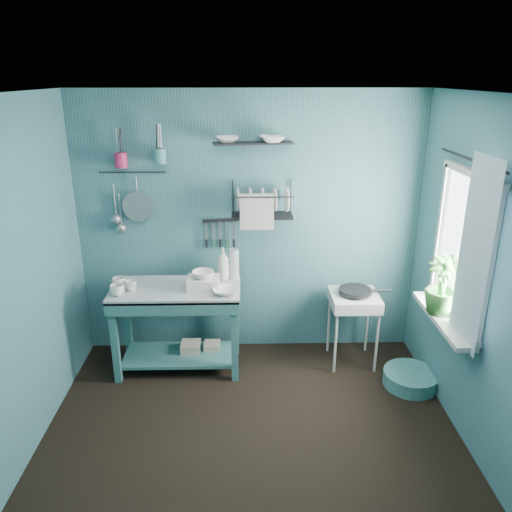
{
  "coord_description": "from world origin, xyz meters",
  "views": [
    {
      "loc": [
        -0.04,
        -3.01,
        2.61
      ],
      "look_at": [
        0.05,
        0.85,
        1.2
      ],
      "focal_mm": 35.0,
      "sensor_mm": 36.0,
      "label": 1
    }
  ],
  "objects_px": {
    "mug_left": "(117,290)",
    "soap_bottle": "(223,263)",
    "hotplate_stand": "(352,328)",
    "wash_tub": "(203,283)",
    "mug_right": "(119,283)",
    "storage_tin_large": "(191,353)",
    "work_counter": "(178,328)",
    "potted_plant": "(442,286)",
    "floor_basin": "(410,379)",
    "storage_tin_small": "(212,352)",
    "frying_pan": "(355,291)",
    "utensil_cup_teal": "(160,156)",
    "mug_mid": "(131,286)",
    "water_bottle": "(234,264)",
    "colander": "(138,206)",
    "utensil_cup_magenta": "(121,160)",
    "dish_rack": "(262,200)"
  },
  "relations": [
    {
      "from": "mug_left",
      "to": "soap_bottle",
      "type": "distance_m",
      "value": 0.97
    },
    {
      "from": "hotplate_stand",
      "to": "wash_tub",
      "type": "bearing_deg",
      "value": -179.12
    },
    {
      "from": "mug_right",
      "to": "storage_tin_large",
      "type": "height_order",
      "value": "mug_right"
    },
    {
      "from": "work_counter",
      "to": "hotplate_stand",
      "type": "relative_size",
      "value": 1.64
    },
    {
      "from": "potted_plant",
      "to": "floor_basin",
      "type": "bearing_deg",
      "value": 107.12
    },
    {
      "from": "storage_tin_small",
      "to": "frying_pan",
      "type": "bearing_deg",
      "value": -0.93
    },
    {
      "from": "storage_tin_large",
      "to": "utensil_cup_teal",
      "type": "bearing_deg",
      "value": 129.16
    },
    {
      "from": "soap_bottle",
      "to": "frying_pan",
      "type": "distance_m",
      "value": 1.24
    },
    {
      "from": "soap_bottle",
      "to": "mug_mid",
      "type": "bearing_deg",
      "value": -162.0
    },
    {
      "from": "water_bottle",
      "to": "utensil_cup_teal",
      "type": "bearing_deg",
      "value": 171.22
    },
    {
      "from": "water_bottle",
      "to": "frying_pan",
      "type": "bearing_deg",
      "value": -8.27
    },
    {
      "from": "mug_right",
      "to": "colander",
      "type": "height_order",
      "value": "colander"
    },
    {
      "from": "mug_right",
      "to": "frying_pan",
      "type": "xyz_separation_m",
      "value": [
        2.13,
        0.06,
        -0.12
      ]
    },
    {
      "from": "mug_mid",
      "to": "hotplate_stand",
      "type": "distance_m",
      "value": 2.08
    },
    {
      "from": "utensil_cup_magenta",
      "to": "storage_tin_small",
      "type": "height_order",
      "value": "utensil_cup_magenta"
    },
    {
      "from": "mug_left",
      "to": "mug_mid",
      "type": "distance_m",
      "value": 0.14
    },
    {
      "from": "frying_pan",
      "to": "floor_basin",
      "type": "bearing_deg",
      "value": -42.3
    },
    {
      "from": "mug_right",
      "to": "utensil_cup_teal",
      "type": "height_order",
      "value": "utensil_cup_teal"
    },
    {
      "from": "work_counter",
      "to": "hotplate_stand",
      "type": "xyz_separation_m",
      "value": [
        1.63,
        0.06,
        -0.06
      ]
    },
    {
      "from": "mug_right",
      "to": "dish_rack",
      "type": "xyz_separation_m",
      "value": [
        1.28,
        0.27,
        0.69
      ]
    },
    {
      "from": "water_bottle",
      "to": "potted_plant",
      "type": "distance_m",
      "value": 1.83
    },
    {
      "from": "work_counter",
      "to": "soap_bottle",
      "type": "distance_m",
      "value": 0.73
    },
    {
      "from": "storage_tin_small",
      "to": "dish_rack",
      "type": "bearing_deg",
      "value": 21.45
    },
    {
      "from": "mug_right",
      "to": "frying_pan",
      "type": "height_order",
      "value": "mug_right"
    },
    {
      "from": "wash_tub",
      "to": "potted_plant",
      "type": "relative_size",
      "value": 0.6
    },
    {
      "from": "dish_rack",
      "to": "utensil_cup_magenta",
      "type": "height_order",
      "value": "utensil_cup_magenta"
    },
    {
      "from": "utensil_cup_magenta",
      "to": "colander",
      "type": "xyz_separation_m",
      "value": [
        0.11,
        0.03,
        -0.43
      ]
    },
    {
      "from": "storage_tin_large",
      "to": "mug_right",
      "type": "bearing_deg",
      "value": -175.24
    },
    {
      "from": "hotplate_stand",
      "to": "floor_basin",
      "type": "xyz_separation_m",
      "value": [
        0.45,
        -0.41,
        -0.29
      ]
    },
    {
      "from": "dish_rack",
      "to": "work_counter",
      "type": "bearing_deg",
      "value": -166.01
    },
    {
      "from": "soap_bottle",
      "to": "floor_basin",
      "type": "bearing_deg",
      "value": -18.44
    },
    {
      "from": "wash_tub",
      "to": "storage_tin_small",
      "type": "bearing_deg",
      "value": 63.43
    },
    {
      "from": "water_bottle",
      "to": "floor_basin",
      "type": "distance_m",
      "value": 1.89
    },
    {
      "from": "wash_tub",
      "to": "utensil_cup_teal",
      "type": "height_order",
      "value": "utensil_cup_teal"
    },
    {
      "from": "wash_tub",
      "to": "floor_basin",
      "type": "xyz_separation_m",
      "value": [
        1.84,
        -0.34,
        -0.8
      ]
    },
    {
      "from": "utensil_cup_magenta",
      "to": "potted_plant",
      "type": "height_order",
      "value": "utensil_cup_magenta"
    },
    {
      "from": "mug_right",
      "to": "mug_mid",
      "type": "bearing_deg",
      "value": -26.57
    },
    {
      "from": "work_counter",
      "to": "water_bottle",
      "type": "bearing_deg",
      "value": 19.28
    },
    {
      "from": "mug_left",
      "to": "water_bottle",
      "type": "distance_m",
      "value": 1.07
    },
    {
      "from": "wash_tub",
      "to": "mug_right",
      "type": "bearing_deg",
      "value": 178.47
    },
    {
      "from": "hotplate_stand",
      "to": "floor_basin",
      "type": "bearing_deg",
      "value": -44.68
    },
    {
      "from": "work_counter",
      "to": "mug_mid",
      "type": "distance_m",
      "value": 0.59
    },
    {
      "from": "soap_bottle",
      "to": "dish_rack",
      "type": "height_order",
      "value": "dish_rack"
    },
    {
      "from": "mug_left",
      "to": "frying_pan",
      "type": "distance_m",
      "value": 2.13
    },
    {
      "from": "soap_bottle",
      "to": "floor_basin",
      "type": "distance_m",
      "value": 1.97
    },
    {
      "from": "work_counter",
      "to": "storage_tin_small",
      "type": "distance_m",
      "value": 0.44
    },
    {
      "from": "wash_tub",
      "to": "storage_tin_large",
      "type": "height_order",
      "value": "wash_tub"
    },
    {
      "from": "wash_tub",
      "to": "potted_plant",
      "type": "xyz_separation_m",
      "value": [
        1.91,
        -0.56,
        0.2
      ]
    },
    {
      "from": "potted_plant",
      "to": "soap_bottle",
      "type": "bearing_deg",
      "value": 155.68
    },
    {
      "from": "mug_left",
      "to": "potted_plant",
      "type": "height_order",
      "value": "potted_plant"
    }
  ]
}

